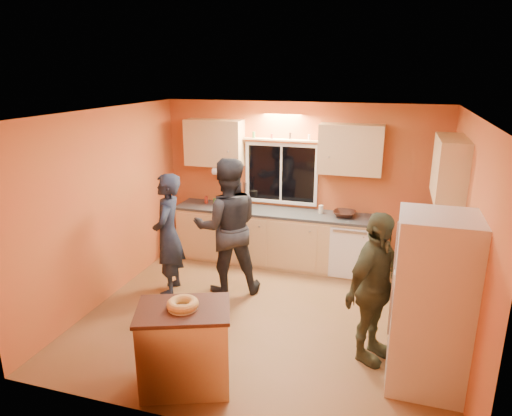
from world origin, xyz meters
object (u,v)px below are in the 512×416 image
(island, at_px, (185,347))
(person_right, at_px, (374,288))
(refrigerator, at_px, (431,304))
(person_center, at_px, (227,227))
(person_left, at_px, (168,235))

(island, bearing_deg, person_right, 9.31)
(island, xyz_separation_m, person_right, (1.74, 1.02, 0.40))
(refrigerator, height_order, person_right, refrigerator)
(person_center, bearing_deg, person_left, -4.93)
(refrigerator, xyz_separation_m, person_right, (-0.55, 0.28, -0.06))
(refrigerator, relative_size, person_right, 1.07)
(refrigerator, relative_size, person_left, 1.04)
(island, relative_size, person_left, 0.61)
(person_center, bearing_deg, island, 73.86)
(island, xyz_separation_m, person_center, (-0.32, 2.09, 0.53))
(refrigerator, height_order, island, refrigerator)
(refrigerator, distance_m, island, 2.45)
(island, height_order, person_left, person_left)
(person_right, bearing_deg, person_center, 89.55)
(person_center, bearing_deg, person_right, 127.68)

